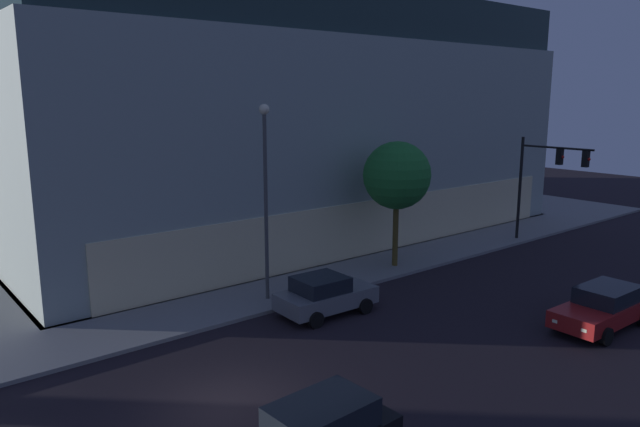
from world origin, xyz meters
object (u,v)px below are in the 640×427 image
(car_grey, at_px, (325,295))
(car_red, at_px, (604,307))
(modern_building, at_px, (233,117))
(traffic_light_far_corner, at_px, (546,170))
(street_lamp_sidewalk, at_px, (265,180))
(sidewalk_tree, at_px, (397,176))

(car_grey, xyz_separation_m, car_red, (7.37, -7.82, 0.00))
(car_grey, height_order, car_red, car_grey)
(modern_building, bearing_deg, car_red, -91.05)
(modern_building, xyz_separation_m, traffic_light_far_corner, (9.27, -19.52, -2.70))
(street_lamp_sidewalk, xyz_separation_m, car_red, (8.36, -10.50, -4.49))
(traffic_light_far_corner, distance_m, street_lamp_sidewalk, 18.29)
(traffic_light_far_corner, height_order, car_red, traffic_light_far_corner)
(traffic_light_far_corner, xyz_separation_m, sidewalk_tree, (-10.21, 2.20, 0.32))
(street_lamp_sidewalk, xyz_separation_m, car_grey, (0.99, -2.68, -4.50))
(sidewalk_tree, bearing_deg, car_grey, -158.46)
(street_lamp_sidewalk, distance_m, car_red, 14.15)
(modern_building, relative_size, sidewalk_tree, 5.47)
(traffic_light_far_corner, relative_size, street_lamp_sidewalk, 0.75)
(traffic_light_far_corner, distance_m, sidewalk_tree, 10.44)
(street_lamp_sidewalk, relative_size, car_grey, 2.01)
(sidewalk_tree, relative_size, car_grey, 1.55)
(car_red, bearing_deg, street_lamp_sidewalk, 128.53)
(modern_building, height_order, traffic_light_far_corner, modern_building)
(sidewalk_tree, height_order, car_grey, sidewalk_tree)
(car_red, bearing_deg, traffic_light_far_corner, 40.52)
(car_grey, bearing_deg, modern_building, 68.56)
(street_lamp_sidewalk, bearing_deg, modern_building, 62.96)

